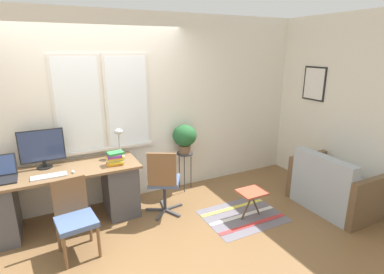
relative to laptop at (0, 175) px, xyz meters
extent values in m
plane|color=brown|center=(1.19, -0.33, -0.81)|extent=(14.00, 14.00, 0.00)
cube|color=white|center=(1.19, 0.40, 0.54)|extent=(9.00, 0.06, 2.70)
cube|color=silver|center=(0.96, 0.36, 0.67)|extent=(0.64, 0.02, 1.33)
cube|color=white|center=(0.96, 0.35, 0.67)|extent=(0.57, 0.01, 1.26)
cube|color=silver|center=(1.62, 0.36, 0.67)|extent=(0.64, 0.02, 1.33)
cube|color=white|center=(1.62, 0.35, 0.67)|extent=(0.57, 0.01, 1.26)
cube|color=silver|center=(1.29, 0.36, 0.02)|extent=(1.35, 0.11, 0.04)
cube|color=white|center=(4.54, -0.33, 0.54)|extent=(0.06, 9.00, 2.70)
cube|color=black|center=(4.50, -0.35, 0.85)|extent=(0.02, 0.43, 0.54)
cube|color=white|center=(4.49, -0.35, 0.85)|extent=(0.01, 0.38, 0.49)
cube|color=brown|center=(0.63, 0.00, -0.07)|extent=(1.91, 0.65, 0.03)
cube|color=#4C4C51|center=(1.35, 0.00, -0.45)|extent=(0.40, 0.57, 0.72)
cube|color=black|center=(0.00, -0.06, -0.05)|extent=(0.34, 0.26, 0.02)
cube|color=black|center=(0.00, 0.11, 0.08)|extent=(0.34, 0.10, 0.24)
cube|color=navy|center=(0.00, 0.10, 0.08)|extent=(0.31, 0.08, 0.21)
cylinder|color=black|center=(0.46, 0.18, -0.05)|extent=(0.18, 0.18, 0.02)
cylinder|color=black|center=(0.46, 0.18, 0.00)|extent=(0.05, 0.05, 0.08)
cube|color=black|center=(0.46, 0.18, 0.23)|extent=(0.52, 0.02, 0.41)
cube|color=navy|center=(0.46, 0.17, 0.23)|extent=(0.50, 0.01, 0.39)
cube|color=silver|center=(0.50, -0.16, -0.05)|extent=(0.39, 0.13, 0.02)
ellipsoid|color=silver|center=(0.76, -0.15, -0.04)|extent=(0.04, 0.06, 0.03)
cylinder|color=#ADADB2|center=(1.41, 0.14, -0.05)|extent=(0.12, 0.12, 0.01)
cylinder|color=#ADADB2|center=(1.41, 0.14, 0.12)|extent=(0.02, 0.02, 0.33)
ellipsoid|color=#ADADB2|center=(1.41, 0.14, 0.31)|extent=(0.12, 0.12, 0.08)
cube|color=orange|center=(1.28, -0.11, -0.04)|extent=(0.21, 0.14, 0.03)
cube|color=yellow|center=(1.29, -0.12, -0.02)|extent=(0.21, 0.16, 0.02)
cube|color=white|center=(1.29, -0.10, 0.00)|extent=(0.22, 0.11, 0.02)
cube|color=yellow|center=(1.29, -0.11, 0.03)|extent=(0.21, 0.14, 0.03)
cube|color=purple|center=(1.28, -0.12, 0.06)|extent=(0.18, 0.13, 0.03)
cube|color=green|center=(1.30, -0.11, 0.10)|extent=(0.21, 0.16, 0.03)
cylinder|color=brown|center=(0.55, -0.90, -0.61)|extent=(0.04, 0.04, 0.40)
cylinder|color=brown|center=(0.89, -0.86, -0.61)|extent=(0.04, 0.04, 0.40)
cylinder|color=brown|center=(0.51, -0.56, -0.61)|extent=(0.04, 0.04, 0.40)
cylinder|color=brown|center=(0.85, -0.52, -0.61)|extent=(0.04, 0.04, 0.40)
cube|color=#4C6699|center=(0.70, -0.71, -0.40)|extent=(0.44, 0.43, 0.06)
cube|color=brown|center=(0.68, -0.51, -0.17)|extent=(0.36, 0.07, 0.41)
cube|color=#47474C|center=(1.77, -0.22, -0.79)|extent=(0.26, 0.16, 0.03)
cube|color=#47474C|center=(1.79, -0.38, -0.79)|extent=(0.22, 0.21, 0.03)
cube|color=#47474C|center=(1.95, -0.41, -0.79)|extent=(0.15, 0.26, 0.03)
cube|color=#47474C|center=(2.03, -0.27, -0.79)|extent=(0.28, 0.07, 0.03)
cube|color=#47474C|center=(1.92, -0.15, -0.79)|extent=(0.09, 0.28, 0.03)
cylinder|color=#333338|center=(1.89, -0.28, -0.58)|extent=(0.04, 0.04, 0.40)
cube|color=#4C6699|center=(1.89, -0.28, -0.35)|extent=(0.54, 0.53, 0.06)
cube|color=brown|center=(1.79, -0.46, -0.09)|extent=(0.34, 0.21, 0.45)
cube|color=#9EA8B2|center=(4.09, -1.27, -0.59)|extent=(0.72, 0.94, 0.44)
cube|color=#9EA8B2|center=(3.81, -1.27, -0.18)|extent=(0.16, 0.94, 0.38)
cube|color=brown|center=(4.09, -1.78, -0.48)|extent=(0.72, 0.09, 0.65)
cube|color=brown|center=(4.09, -0.76, -0.48)|extent=(0.72, 0.09, 0.65)
cylinder|color=#333338|center=(2.44, 0.21, -0.19)|extent=(0.26, 0.26, 0.02)
cylinder|color=#333338|center=(2.55, 0.21, -0.51)|extent=(0.01, 0.01, 0.60)
cylinder|color=#333338|center=(2.39, 0.31, -0.51)|extent=(0.01, 0.01, 0.60)
cylinder|color=#333338|center=(2.39, 0.12, -0.51)|extent=(0.01, 0.01, 0.60)
cylinder|color=brown|center=(2.44, 0.21, -0.12)|extent=(0.18, 0.18, 0.13)
ellipsoid|color=#235B2D|center=(2.44, 0.21, 0.10)|extent=(0.37, 0.37, 0.33)
cube|color=slate|center=(2.79, -0.89, -0.80)|extent=(1.05, 0.81, 0.01)
cube|color=#C63838|center=(2.79, -1.12, -0.80)|extent=(1.03, 0.07, 0.00)
cube|color=white|center=(2.79, -0.89, -0.80)|extent=(1.03, 0.07, 0.00)
cube|color=#DBCC4C|center=(2.79, -0.65, -0.80)|extent=(1.03, 0.07, 0.00)
cube|color=#B24C33|center=(2.87, -0.95, -0.44)|extent=(0.36, 0.30, 0.02)
cylinder|color=#4C3D2D|center=(2.81, -0.95, -0.63)|extent=(0.20, 0.02, 0.37)
cylinder|color=#4C3D2D|center=(2.93, -0.95, -0.63)|extent=(0.20, 0.02, 0.37)
camera|label=1|loc=(0.54, -3.81, 1.39)|focal=28.00mm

